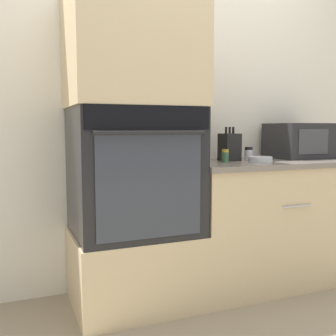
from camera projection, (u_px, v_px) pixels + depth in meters
ground_plane at (211, 313)px, 2.31m from camera, size 12.00×12.00×0.00m
wall_back at (170, 105)px, 2.77m from camera, size 8.00×0.05×2.50m
oven_cabinet_base at (135, 268)px, 2.43m from camera, size 0.75×0.60×0.45m
wall_oven at (134, 171)px, 2.36m from camera, size 0.72×0.64×0.75m
oven_cabinet_upper at (133, 50)px, 2.29m from camera, size 0.75×0.60×0.67m
counter_unit at (266, 221)px, 2.77m from camera, size 1.22×0.63×0.86m
microwave at (299, 141)px, 2.91m from camera, size 0.41×0.36×0.26m
knife_block at (229, 147)px, 2.69m from camera, size 0.11×0.14×0.23m
bowl at (260, 159)px, 2.58m from camera, size 0.16×0.16×0.04m
condiment_jar_near at (225, 156)px, 2.55m from camera, size 0.05×0.05×0.09m
condiment_jar_mid at (249, 154)px, 2.76m from camera, size 0.06×0.06×0.09m
condiment_jar_far at (207, 154)px, 2.62m from camera, size 0.04×0.04×0.10m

